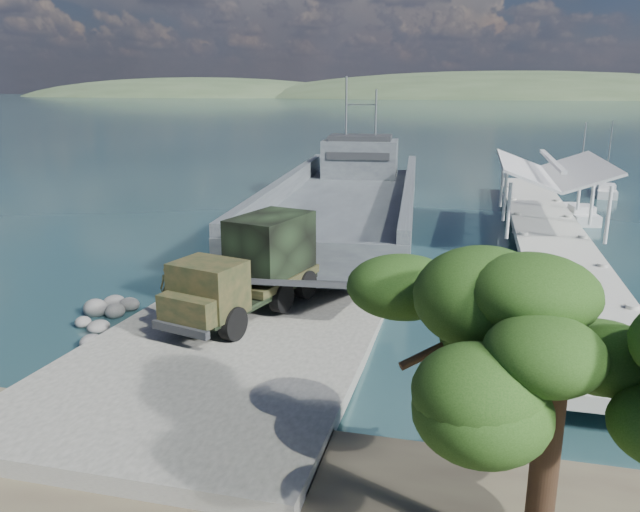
{
  "coord_description": "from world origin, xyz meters",
  "views": [
    {
      "loc": [
        8.24,
        -20.95,
        9.55
      ],
      "look_at": [
        1.68,
        6.0,
        1.99
      ],
      "focal_mm": 35.0,
      "sensor_mm": 36.0,
      "label": 1
    }
  ],
  "objects_px": {
    "sailboat_near": "(577,214)",
    "sailboat_far": "(605,191)",
    "landing_craft": "(346,210)",
    "pier": "(548,221)",
    "overhang_tree": "(529,337)",
    "military_truck": "(252,267)",
    "soldier": "(169,298)"
  },
  "relations": [
    {
      "from": "pier",
      "to": "overhang_tree",
      "type": "xyz_separation_m",
      "value": [
        -3.53,
        -28.24,
        3.42
      ]
    },
    {
      "from": "sailboat_far",
      "to": "military_truck",
      "type": "bearing_deg",
      "value": -113.7
    },
    {
      "from": "pier",
      "to": "landing_craft",
      "type": "xyz_separation_m",
      "value": [
        -13.43,
        3.71,
        -0.68
      ]
    },
    {
      "from": "soldier",
      "to": "landing_craft",
      "type": "bearing_deg",
      "value": 78.46
    },
    {
      "from": "overhang_tree",
      "to": "soldier",
      "type": "bearing_deg",
      "value": 141.74
    },
    {
      "from": "pier",
      "to": "sailboat_near",
      "type": "bearing_deg",
      "value": 71.15
    },
    {
      "from": "sailboat_near",
      "to": "soldier",
      "type": "bearing_deg",
      "value": -134.14
    },
    {
      "from": "military_truck",
      "to": "soldier",
      "type": "relative_size",
      "value": 4.73
    },
    {
      "from": "military_truck",
      "to": "soldier",
      "type": "height_order",
      "value": "military_truck"
    },
    {
      "from": "pier",
      "to": "sailboat_far",
      "type": "xyz_separation_m",
      "value": [
        7.11,
        20.89,
        -1.24
      ]
    },
    {
      "from": "pier",
      "to": "sailboat_near",
      "type": "relative_size",
      "value": 6.04
    },
    {
      "from": "sailboat_near",
      "to": "overhang_tree",
      "type": "bearing_deg",
      "value": -108.78
    },
    {
      "from": "pier",
      "to": "landing_craft",
      "type": "bearing_deg",
      "value": 164.54
    },
    {
      "from": "landing_craft",
      "to": "sailboat_near",
      "type": "relative_size",
      "value": 5.28
    },
    {
      "from": "sailboat_near",
      "to": "pier",
      "type": "bearing_deg",
      "value": -117.62
    },
    {
      "from": "landing_craft",
      "to": "soldier",
      "type": "height_order",
      "value": "landing_craft"
    },
    {
      "from": "pier",
      "to": "sailboat_near",
      "type": "xyz_separation_m",
      "value": [
        3.02,
        8.86,
        -1.21
      ]
    },
    {
      "from": "sailboat_near",
      "to": "overhang_tree",
      "type": "distance_m",
      "value": 37.96
    },
    {
      "from": "sailboat_near",
      "to": "sailboat_far",
      "type": "bearing_deg",
      "value": 62.49
    },
    {
      "from": "military_truck",
      "to": "soldier",
      "type": "xyz_separation_m",
      "value": [
        -2.94,
        -1.67,
        -0.99
      ]
    },
    {
      "from": "landing_craft",
      "to": "military_truck",
      "type": "relative_size",
      "value": 4.51
    },
    {
      "from": "military_truck",
      "to": "sailboat_far",
      "type": "relative_size",
      "value": 1.25
    },
    {
      "from": "military_truck",
      "to": "soldier",
      "type": "bearing_deg",
      "value": -135.29
    },
    {
      "from": "military_truck",
      "to": "sailboat_near",
      "type": "bearing_deg",
      "value": 72.37
    },
    {
      "from": "sailboat_far",
      "to": "pier",
      "type": "bearing_deg",
      "value": -103.93
    },
    {
      "from": "overhang_tree",
      "to": "sailboat_far",
      "type": "bearing_deg",
      "value": 77.79
    },
    {
      "from": "military_truck",
      "to": "sailboat_far",
      "type": "bearing_deg",
      "value": 76.48
    },
    {
      "from": "sailboat_near",
      "to": "sailboat_far",
      "type": "height_order",
      "value": "sailboat_near"
    },
    {
      "from": "soldier",
      "to": "military_truck",
      "type": "bearing_deg",
      "value": 25.35
    },
    {
      "from": "sailboat_near",
      "to": "military_truck",
      "type": "bearing_deg",
      "value": -131.43
    },
    {
      "from": "sailboat_near",
      "to": "sailboat_far",
      "type": "distance_m",
      "value": 12.7
    },
    {
      "from": "overhang_tree",
      "to": "sailboat_near",
      "type": "bearing_deg",
      "value": 79.99
    }
  ]
}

